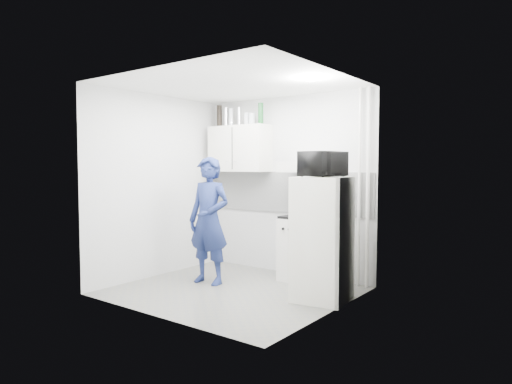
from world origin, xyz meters
The scene contains 24 objects.
floor centered at (0.00, 0.00, 0.00)m, with size 2.80×2.80×0.00m, color #656459.
ceiling centered at (0.00, 0.00, 2.60)m, with size 2.80×2.80×0.00m, color white.
wall_back centered at (0.00, 1.25, 1.30)m, with size 2.80×2.80×0.00m, color silver.
wall_left centered at (-1.40, 0.00, 1.30)m, with size 2.60×2.60×0.00m, color silver.
wall_right centered at (1.40, 0.00, 1.30)m, with size 2.60×2.60×0.00m, color silver.
person centered at (-0.50, 0.11, 0.85)m, with size 0.62×0.41×1.71m, color navy.
stove centered at (0.44, 1.00, 0.43)m, with size 0.54×0.54×0.87m, color silver.
fridge centered at (1.10, 0.33, 0.73)m, with size 0.60×0.60×1.46m, color white.
stove_top centered at (0.44, 1.00, 0.88)m, with size 0.52×0.52×0.03m, color black.
saucepan centered at (0.45, 1.07, 0.95)m, with size 0.20×0.20×0.11m, color silver.
microwave centered at (1.10, 0.33, 1.61)m, with size 0.36×0.53×0.30m, color black.
bottle_a centered at (-1.16, 1.07, 2.37)m, with size 0.08×0.08×0.34m, color black.
bottle_b centered at (-1.02, 1.07, 2.35)m, with size 0.08×0.08×0.29m, color silver.
bottle_c centered at (-0.92, 1.07, 2.34)m, with size 0.07×0.07×0.28m, color #B2B7BC.
bottle_d centered at (-0.76, 1.07, 2.34)m, with size 0.06×0.06×0.28m, color silver.
canister_a centered at (-0.61, 1.07, 2.29)m, with size 0.07×0.07×0.19m, color #B2B7BC.
canister_b centered at (-0.51, 1.07, 2.29)m, with size 0.09×0.09×0.18m, color #B2B7BC.
bottle_e centered at (-0.35, 1.07, 2.36)m, with size 0.08×0.08×0.31m, color #144C1E.
upper_cabinet centered at (-0.75, 1.07, 1.85)m, with size 1.00×0.35×0.70m, color white.
range_hood centered at (0.45, 1.00, 1.57)m, with size 0.60×0.50×0.14m, color silver.
backsplash centered at (0.00, 1.24, 1.20)m, with size 2.74×0.03×0.60m, color white.
pipe_a centered at (1.30, 1.17, 1.30)m, with size 0.05×0.05×2.60m, color silver.
pipe_b centered at (1.18, 1.17, 1.30)m, with size 0.04×0.04×2.60m, color silver.
ceiling_spot_fixture centered at (1.00, 0.20, 2.57)m, with size 0.10×0.10×0.02m, color white.
Camera 1 is at (3.66, -4.40, 1.59)m, focal length 32.00 mm.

